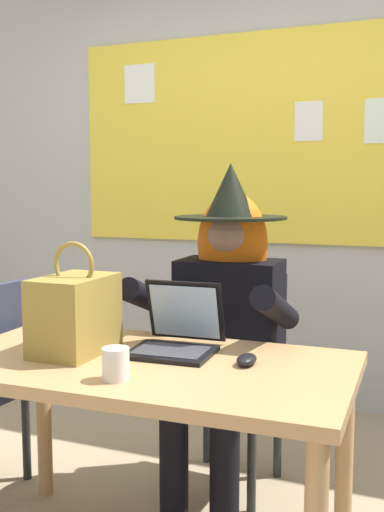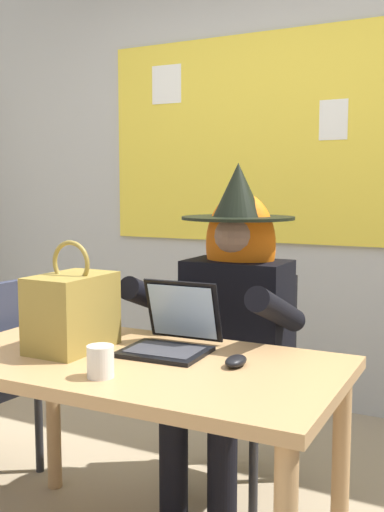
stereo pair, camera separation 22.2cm
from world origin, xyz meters
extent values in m
cube|color=#B2B2AD|center=(0.00, 1.81, 1.36)|extent=(5.22, 0.10, 2.72)
cube|color=yellow|center=(0.00, 1.74, 1.55)|extent=(2.40, 0.02, 1.20)
cube|color=white|center=(0.61, 1.73, 1.62)|extent=(0.19, 0.01, 0.24)
cube|color=white|center=(-0.84, 1.73, 1.90)|extent=(0.20, 0.01, 0.23)
cube|color=white|center=(0.21, 1.73, 1.64)|extent=(0.16, 0.00, 0.22)
cube|color=tan|center=(0.04, 0.02, 0.70)|extent=(1.34, 0.75, 0.04)
cylinder|color=tan|center=(-0.57, 0.31, 0.34)|extent=(0.06, 0.06, 0.68)
cylinder|color=tan|center=(0.64, 0.33, 0.34)|extent=(0.06, 0.06, 0.68)
cube|color=black|center=(0.11, 0.66, 0.43)|extent=(0.44, 0.44, 0.04)
cube|color=black|center=(0.12, 0.85, 0.68)|extent=(0.38, 0.06, 0.45)
cylinder|color=#262628|center=(0.27, 0.48, 0.21)|extent=(0.04, 0.04, 0.41)
cylinder|color=#262628|center=(-0.07, 0.50, 0.21)|extent=(0.04, 0.04, 0.41)
cylinder|color=#262628|center=(0.29, 0.82, 0.21)|extent=(0.04, 0.04, 0.41)
cylinder|color=#262628|center=(-0.05, 0.84, 0.21)|extent=(0.04, 0.04, 0.41)
cylinder|color=black|center=(0.22, 0.30, 0.23)|extent=(0.11, 0.11, 0.45)
cylinder|color=black|center=(0.02, 0.30, 0.23)|extent=(0.11, 0.11, 0.45)
cylinder|color=black|center=(0.21, 0.47, 0.48)|extent=(0.16, 0.42, 0.15)
cylinder|color=black|center=(0.01, 0.47, 0.48)|extent=(0.16, 0.42, 0.15)
cube|color=black|center=(0.11, 0.68, 0.71)|extent=(0.43, 0.27, 0.52)
cylinder|color=black|center=(0.36, 0.46, 0.83)|extent=(0.10, 0.47, 0.24)
cylinder|color=black|center=(-0.14, 0.44, 0.83)|extent=(0.10, 0.47, 0.24)
sphere|color=#A37A60|center=(0.11, 0.68, 1.07)|extent=(0.20, 0.20, 0.20)
ellipsoid|color=orange|center=(0.11, 0.71, 1.03)|extent=(0.31, 0.23, 0.44)
cylinder|color=black|center=(0.11, 0.68, 1.15)|extent=(0.46, 0.46, 0.01)
cone|color=black|center=(0.11, 0.68, 1.26)|extent=(0.21, 0.21, 0.22)
cube|color=black|center=(0.09, 0.11, 0.72)|extent=(0.29, 0.24, 0.01)
cube|color=#333338|center=(0.09, 0.11, 0.73)|extent=(0.24, 0.18, 0.00)
cube|color=black|center=(0.08, 0.25, 0.84)|extent=(0.28, 0.09, 0.22)
cube|color=#99B7E0|center=(0.08, 0.25, 0.83)|extent=(0.25, 0.07, 0.19)
ellipsoid|color=black|center=(0.36, 0.09, 0.73)|extent=(0.06, 0.11, 0.03)
cube|color=olive|center=(-0.22, 0.01, 0.85)|extent=(0.20, 0.30, 0.26)
torus|color=olive|center=(-0.22, 0.01, 1.02)|extent=(0.16, 0.02, 0.16)
cylinder|color=silver|center=(0.05, -0.20, 0.76)|extent=(0.08, 0.08, 0.09)
cylinder|color=#262628|center=(-0.72, 0.39, 0.20)|extent=(0.04, 0.04, 0.40)
camera|label=1|loc=(0.91, -1.71, 1.27)|focal=42.84mm
camera|label=2|loc=(1.11, -1.61, 1.27)|focal=42.84mm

